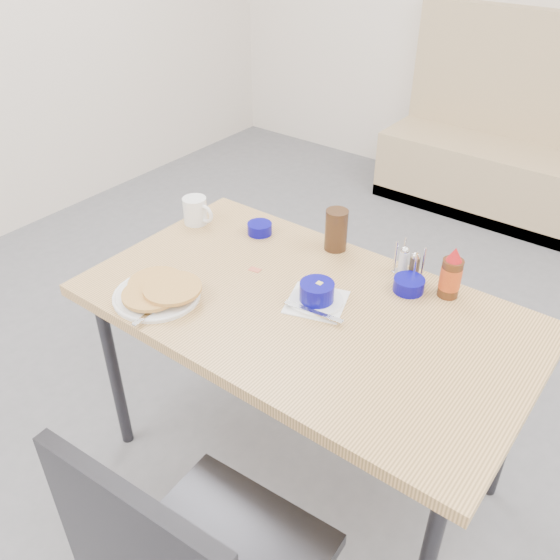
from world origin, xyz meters
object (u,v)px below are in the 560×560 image
Objects in this scene: amber_tumbler at (336,230)px; condiment_caddy at (409,265)px; butter_bowl at (409,285)px; grits_setting at (317,295)px; booth_bench at (535,166)px; dining_table at (305,320)px; syrup_bottle at (451,275)px; coffee_mug at (196,210)px; creamer_bowl at (260,228)px; pancake_plate at (159,292)px.

condiment_caddy is at bearing 0.00° from amber_tumbler.
grits_setting is at bearing -130.13° from butter_bowl.
butter_bowl is at bearing -84.50° from booth_bench.
syrup_bottle is (0.33, 0.32, 0.14)m from dining_table.
syrup_bottle reaches higher than coffee_mug.
creamer_bowl is 0.61m from butter_bowl.
butter_bowl is (0.20, 0.23, -0.01)m from grits_setting.
condiment_caddy reaches higher than butter_bowl.
coffee_mug reaches higher than pancake_plate.
booth_bench is at bearing 90.50° from grits_setting.
syrup_bottle reaches higher than butter_bowl.
pancake_plate is 0.51m from creamer_bowl.
creamer_bowl is 0.30m from amber_tumbler.
grits_setting is 2.64× the size of creamer_bowl.
dining_table is at bearing -129.82° from butter_bowl.
condiment_caddy is at bearing 11.32° from coffee_mug.
coffee_mug is (-0.24, 0.42, 0.03)m from pancake_plate.
creamer_bowl is at bearing -164.31° from amber_tumbler.
pancake_plate is 1.94× the size of amber_tumbler.
syrup_bottle reaches higher than pancake_plate.
butter_bowl is 0.09m from condiment_caddy.
coffee_mug reaches higher than butter_bowl.
booth_bench is 2.30m from syrup_bottle.
pancake_plate is 2.47× the size of condiment_caddy.
condiment_caddy reaches higher than grits_setting.
grits_setting is (0.41, 0.28, 0.01)m from pancake_plate.
booth_bench is 2.54m from grits_setting.
pancake_plate is at bearing -146.39° from grits_setting.
condiment_caddy reaches higher than pancake_plate.
creamer_bowl is at bearing 146.43° from dining_table.
amber_tumbler is at bearing 166.72° from butter_bowl.
booth_bench is 2.32m from butter_bowl.
condiment_caddy reaches higher than dining_table.
grits_setting is (0.66, -0.15, -0.02)m from coffee_mug.
booth_bench is 2.25m from condiment_caddy.
coffee_mug is 0.55m from amber_tumbler.
grits_setting reaches higher than butter_bowl.
grits_setting reaches higher than creamer_bowl.
syrup_bottle is at bearing 25.50° from butter_bowl.
pancake_plate reaches higher than butter_bowl.
pancake_plate is (-0.39, -2.78, 0.43)m from booth_bench.
pancake_plate is (-0.39, -0.25, 0.08)m from dining_table.
grits_setting reaches higher than dining_table.
grits_setting is 0.35m from condiment_caddy.
creamer_bowl is at bearing -179.83° from butter_bowl.
amber_tumbler reaches higher than dining_table.
creamer_bowl is at bearing -99.80° from booth_bench.
coffee_mug is 0.88× the size of amber_tumbler.
booth_bench reaches higher than condiment_caddy.
dining_table is 15.31× the size of creamer_bowl.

